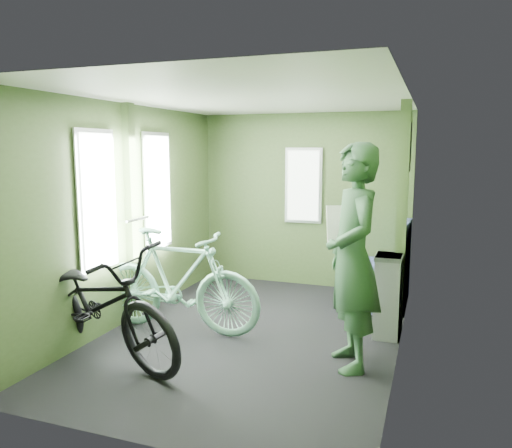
{
  "coord_description": "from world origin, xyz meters",
  "views": [
    {
      "loc": [
        1.64,
        -4.47,
        1.83
      ],
      "look_at": [
        0.0,
        0.1,
        1.1
      ],
      "focal_mm": 35.0,
      "sensor_mm": 36.0,
      "label": 1
    }
  ],
  "objects_px": {
    "bicycle_black": "(101,360)",
    "waste_box": "(388,296)",
    "passenger": "(353,257)",
    "bicycle_mint": "(178,331)",
    "bench_seat": "(385,280)"
  },
  "relations": [
    {
      "from": "bicycle_mint",
      "to": "bench_seat",
      "type": "bearing_deg",
      "value": -49.51
    },
    {
      "from": "bicycle_black",
      "to": "waste_box",
      "type": "relative_size",
      "value": 2.45
    },
    {
      "from": "passenger",
      "to": "bicycle_mint",
      "type": "bearing_deg",
      "value": -121.78
    },
    {
      "from": "passenger",
      "to": "waste_box",
      "type": "distance_m",
      "value": 1.0
    },
    {
      "from": "bicycle_black",
      "to": "passenger",
      "type": "relative_size",
      "value": 1.06
    },
    {
      "from": "bicycle_mint",
      "to": "bicycle_black",
      "type": "bearing_deg",
      "value": 159.41
    },
    {
      "from": "bicycle_mint",
      "to": "bench_seat",
      "type": "relative_size",
      "value": 1.79
    },
    {
      "from": "bicycle_black",
      "to": "passenger",
      "type": "height_order",
      "value": "passenger"
    },
    {
      "from": "passenger",
      "to": "bench_seat",
      "type": "relative_size",
      "value": 1.92
    },
    {
      "from": "bicycle_mint",
      "to": "waste_box",
      "type": "relative_size",
      "value": 2.16
    },
    {
      "from": "bicycle_black",
      "to": "bench_seat",
      "type": "distance_m",
      "value": 3.32
    },
    {
      "from": "bicycle_mint",
      "to": "passenger",
      "type": "relative_size",
      "value": 0.93
    },
    {
      "from": "bicycle_black",
      "to": "passenger",
      "type": "bearing_deg",
      "value": -54.24
    },
    {
      "from": "bicycle_black",
      "to": "bicycle_mint",
      "type": "relative_size",
      "value": 1.14
    },
    {
      "from": "passenger",
      "to": "waste_box",
      "type": "height_order",
      "value": "passenger"
    }
  ]
}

